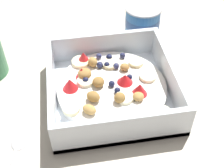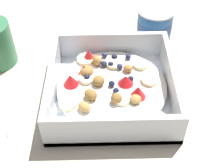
# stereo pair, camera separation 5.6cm
# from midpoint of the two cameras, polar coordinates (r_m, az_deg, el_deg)

# --- Properties ---
(ground_plane) EXTENTS (2.40, 2.40, 0.00)m
(ground_plane) POSITION_cam_midpoint_polar(r_m,az_deg,el_deg) (0.58, 3.38, -1.84)
(ground_plane) COLOR beige
(fruit_bowl) EXTENTS (0.23, 0.23, 0.07)m
(fruit_bowl) POSITION_cam_midpoint_polar(r_m,az_deg,el_deg) (0.56, 2.68, -0.73)
(fruit_bowl) COLOR white
(fruit_bowl) RESTS_ON ground
(spoon) EXTENTS (0.08, 0.17, 0.01)m
(spoon) POSITION_cam_midpoint_polar(r_m,az_deg,el_deg) (0.53, -15.96, -9.96)
(spoon) COLOR silver
(spoon) RESTS_ON ground
(yogurt_cup) EXTENTS (0.08, 0.08, 0.07)m
(yogurt_cup) POSITION_cam_midpoint_polar(r_m,az_deg,el_deg) (0.70, 10.24, 10.78)
(yogurt_cup) COLOR #3370B7
(yogurt_cup) RESTS_ON ground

